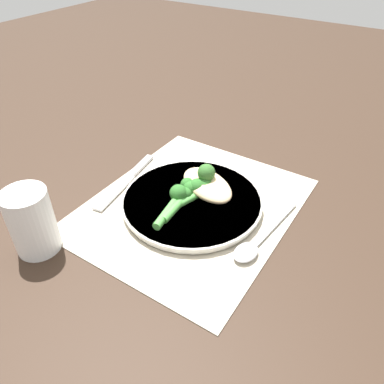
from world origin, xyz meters
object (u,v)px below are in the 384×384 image
object	(u,v)px
plate	(192,201)
spoon	(254,244)
broccoli_stalk_rear	(189,190)
broccoli_stalk_front	(204,187)
knife	(127,180)
water_glass	(32,222)
chicken_fillet	(207,185)
broccoli_stalk_left	(177,198)

from	to	relation	value
plate	spoon	size ratio (longest dim) A/B	1.36
plate	broccoli_stalk_rear	distance (m)	0.02
plate	broccoli_stalk_front	distance (m)	0.03
spoon	broccoli_stalk_front	bearing A→B (deg)	-18.68
plate	knife	xyz separation A→B (m)	(-0.01, 0.15, -0.01)
plate	broccoli_stalk_front	world-z (taller)	broccoli_stalk_front
plate	broccoli_stalk_front	size ratio (longest dim) A/B	2.30
knife	water_glass	distance (m)	0.22
knife	chicken_fillet	bearing A→B (deg)	-173.90
plate	broccoli_stalk_left	xyz separation A→B (m)	(-0.03, 0.01, 0.02)
broccoli_stalk_front	knife	distance (m)	0.16
broccoli_stalk_left	knife	world-z (taller)	broccoli_stalk_left
broccoli_stalk_front	water_glass	size ratio (longest dim) A/B	1.02
broccoli_stalk_rear	knife	size ratio (longest dim) A/B	0.59
chicken_fillet	spoon	bearing A→B (deg)	-118.36
chicken_fillet	broccoli_stalk_front	distance (m)	0.01
water_glass	broccoli_stalk_left	bearing A→B (deg)	-35.14
water_glass	broccoli_stalk_front	bearing A→B (deg)	-32.78
broccoli_stalk_rear	spoon	distance (m)	0.15
broccoli_stalk_left	water_glass	distance (m)	0.24
chicken_fillet	broccoli_stalk_front	world-z (taller)	broccoli_stalk_front
plate	chicken_fillet	xyz separation A→B (m)	(0.03, -0.01, 0.02)
chicken_fillet	broccoli_stalk_rear	world-z (taller)	broccoli_stalk_rear
broccoli_stalk_front	spoon	xyz separation A→B (m)	(-0.06, -0.13, -0.02)
plate	broccoli_stalk_rear	world-z (taller)	broccoli_stalk_rear
plate	water_glass	size ratio (longest dim) A/B	2.33
broccoli_stalk_rear	broccoli_stalk_left	size ratio (longest dim) A/B	1.07
plate	broccoli_stalk_rear	bearing A→B (deg)	65.28
plate	water_glass	bearing A→B (deg)	145.70
spoon	chicken_fillet	bearing A→B (deg)	-22.12
broccoli_stalk_front	water_glass	bearing A→B (deg)	-106.38
knife	plate	bearing A→B (deg)	174.12
chicken_fillet	spoon	xyz separation A→B (m)	(-0.07, -0.13, -0.02)
plate	knife	size ratio (longest dim) A/B	1.29
broccoli_stalk_left	water_glass	bearing A→B (deg)	-134.94
chicken_fillet	spoon	distance (m)	0.15
broccoli_stalk_left	spoon	world-z (taller)	broccoli_stalk_left
broccoli_stalk_front	broccoli_stalk_rear	size ratio (longest dim) A/B	0.96
broccoli_stalk_front	knife	xyz separation A→B (m)	(-0.03, 0.16, -0.03)
broccoli_stalk_front	water_glass	xyz separation A→B (m)	(-0.25, 0.16, 0.02)
broccoli_stalk_rear	knife	bearing A→B (deg)	-179.49
broccoli_stalk_left	water_glass	world-z (taller)	water_glass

